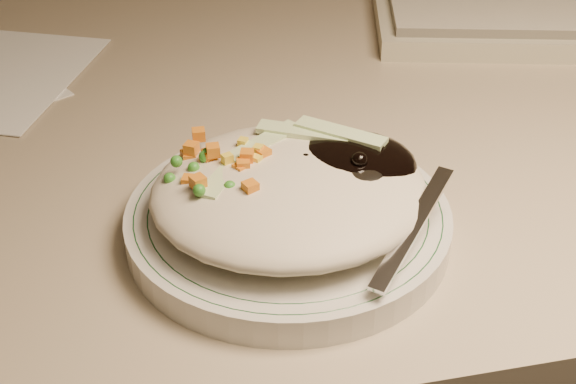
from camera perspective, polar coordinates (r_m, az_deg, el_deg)
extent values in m
cube|color=gray|center=(0.76, 2.30, 5.18)|extent=(1.40, 0.70, 0.04)
cylinder|color=beige|center=(0.57, 0.00, -2.16)|extent=(0.23, 0.23, 0.02)
torus|color=#144723|center=(0.56, 0.00, -1.34)|extent=(0.22, 0.22, 0.00)
torus|color=#144723|center=(0.56, 0.00, -1.34)|extent=(0.20, 0.20, 0.00)
ellipsoid|color=#C2B69D|center=(0.55, 0.11, 0.08)|extent=(0.19, 0.18, 0.04)
ellipsoid|color=black|center=(0.57, 4.23, 1.84)|extent=(0.10, 0.09, 0.03)
ellipsoid|color=orange|center=(0.56, -4.84, 0.82)|extent=(0.08, 0.08, 0.02)
sphere|color=black|center=(0.56, 1.26, 2.21)|extent=(0.01, 0.01, 0.01)
sphere|color=black|center=(0.57, 3.96, 2.84)|extent=(0.01, 0.01, 0.01)
sphere|color=black|center=(0.57, 6.40, 3.05)|extent=(0.01, 0.01, 0.01)
sphere|color=black|center=(0.58, 5.32, 3.16)|extent=(0.01, 0.01, 0.01)
sphere|color=black|center=(0.55, 5.09, 2.24)|extent=(0.01, 0.01, 0.01)
sphere|color=black|center=(0.56, 3.90, 2.44)|extent=(0.01, 0.01, 0.01)
sphere|color=black|center=(0.58, 4.69, 3.10)|extent=(0.01, 0.01, 0.01)
cube|color=orange|center=(0.55, -5.36, 2.96)|extent=(0.01, 0.01, 0.01)
cube|color=orange|center=(0.54, -3.38, 1.01)|extent=(0.01, 0.01, 0.01)
cube|color=orange|center=(0.57, -6.89, 3.10)|extent=(0.01, 0.01, 0.01)
cube|color=orange|center=(0.55, -2.93, 2.58)|extent=(0.01, 0.01, 0.01)
cube|color=orange|center=(0.54, -3.20, 1.91)|extent=(0.01, 0.01, 0.01)
cube|color=orange|center=(0.58, -7.09, 2.61)|extent=(0.01, 0.01, 0.01)
cube|color=orange|center=(0.56, -5.61, 2.63)|extent=(0.01, 0.01, 0.01)
cube|color=orange|center=(0.54, -3.36, 1.60)|extent=(0.01, 0.01, 0.01)
cube|color=orange|center=(0.55, -1.79, 2.71)|extent=(0.01, 0.01, 0.01)
cube|color=orange|center=(0.57, -6.37, 4.09)|extent=(0.01, 0.01, 0.01)
cube|color=orange|center=(0.53, -6.42, 0.72)|extent=(0.01, 0.01, 0.01)
cube|color=orange|center=(0.52, -2.70, 0.31)|extent=(0.01, 0.01, 0.01)
cube|color=orange|center=(0.54, -7.04, 0.72)|extent=(0.01, 0.01, 0.01)
cube|color=orange|center=(0.57, -6.97, 2.41)|extent=(0.01, 0.01, 0.01)
sphere|color=#388C28|center=(0.55, -3.39, 1.99)|extent=(0.01, 0.01, 0.01)
sphere|color=#388C28|center=(0.52, -6.34, 0.13)|extent=(0.01, 0.01, 0.01)
sphere|color=#388C28|center=(0.55, -6.72, 1.73)|extent=(0.01, 0.01, 0.01)
sphere|color=#388C28|center=(0.55, -7.94, 2.17)|extent=(0.01, 0.01, 0.01)
sphere|color=#388C28|center=(0.56, -3.77, 2.20)|extent=(0.01, 0.01, 0.01)
sphere|color=#388C28|center=(0.53, -2.53, 0.18)|extent=(0.01, 0.01, 0.01)
sphere|color=#388C28|center=(0.55, -4.86, 1.29)|extent=(0.01, 0.01, 0.01)
sphere|color=#388C28|center=(0.54, -5.30, 0.06)|extent=(0.01, 0.01, 0.01)
sphere|color=#388C28|center=(0.55, -8.42, 0.95)|extent=(0.01, 0.01, 0.01)
sphere|color=#388C28|center=(0.56, -5.75, 2.75)|extent=(0.01, 0.01, 0.01)
sphere|color=#388C28|center=(0.56, -5.95, 2.54)|extent=(0.01, 0.01, 0.01)
sphere|color=#388C28|center=(0.54, -6.47, 0.75)|extent=(0.01, 0.01, 0.01)
sphere|color=#388C28|center=(0.53, -4.16, 0.38)|extent=(0.01, 0.01, 0.01)
sphere|color=#388C28|center=(0.57, -1.71, 3.20)|extent=(0.01, 0.01, 0.01)
cube|color=yellow|center=(0.56, -3.90, 2.19)|extent=(0.01, 0.01, 0.01)
cube|color=yellow|center=(0.55, -2.26, 2.26)|extent=(0.01, 0.01, 0.01)
cube|color=yellow|center=(0.56, -5.04, 2.19)|extent=(0.01, 0.01, 0.01)
cube|color=yellow|center=(0.55, -4.34, 2.36)|extent=(0.01, 0.01, 0.01)
cube|color=yellow|center=(0.55, -4.82, 1.18)|extent=(0.01, 0.01, 0.01)
cube|color=yellow|center=(0.56, -2.15, 3.00)|extent=(0.01, 0.01, 0.01)
cube|color=yellow|center=(0.57, -3.23, 3.49)|extent=(0.01, 0.01, 0.01)
cube|color=yellow|center=(0.55, -3.83, 1.22)|extent=(0.01, 0.01, 0.01)
cube|color=#B2D18C|center=(0.57, -1.72, 3.55)|extent=(0.06, 0.05, 0.00)
cube|color=#B2D18C|center=(0.58, 1.11, 4.28)|extent=(0.07, 0.04, 0.00)
cube|color=#B2D18C|center=(0.54, -4.24, 1.45)|extent=(0.05, 0.06, 0.00)
cube|color=#B2D18C|center=(0.58, 3.76, 4.22)|extent=(0.06, 0.06, 0.00)
ellipsoid|color=silver|center=(0.55, 5.19, 1.37)|extent=(0.06, 0.06, 0.01)
cube|color=silver|center=(0.52, 8.90, -2.45)|extent=(0.08, 0.09, 0.03)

